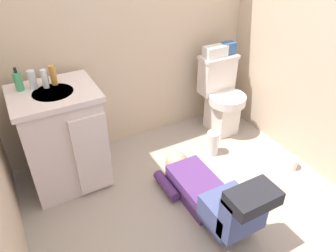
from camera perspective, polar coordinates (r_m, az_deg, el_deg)
The scene contains 14 objects.
ground_plane at distance 2.50m, azimuth 4.43°, elevation -14.56°, with size 2.80×3.15×0.04m, color #A19386.
wall_back at distance 2.74m, azimuth -7.73°, elevation 19.85°, with size 2.46×0.08×2.40m, color #C9B195.
toilet at distance 3.15m, azimuth 9.46°, elevation 5.30°, with size 0.36×0.46×0.75m.
vanity_cabinet at distance 2.56m, azimuth -18.24°, elevation -2.06°, with size 0.60×0.53×0.82m.
faucet at distance 2.47m, azimuth -20.93°, elevation 8.24°, with size 0.02×0.02×0.10m, color silver.
person_plumber at distance 2.34m, azimuth 7.85°, elevation -12.08°, with size 0.39×1.06×0.52m.
tissue_box at distance 3.01m, azimuth 8.48°, elevation 13.10°, with size 0.22×0.11×0.10m, color silver.
toiletry_bag at distance 3.10m, azimuth 10.80°, elevation 13.56°, with size 0.12×0.09×0.11m, color #33598C.
soap_dispenser at distance 2.43m, azimuth -25.27°, elevation 7.28°, with size 0.06×0.06×0.17m.
bottle_clear at distance 2.42m, azimuth -23.13°, elevation 7.65°, with size 0.05×0.05×0.13m, color silver.
bottle_white at distance 2.40m, azimuth -21.26°, elevation 7.90°, with size 0.04×0.04×0.14m, color white.
bottle_amber at distance 2.42m, azimuth -19.88°, elevation 8.54°, with size 0.04×0.04×0.14m, color #CD8732.
paper_towel_roll at distance 2.91m, azimuth 8.00°, elevation -3.05°, with size 0.11×0.11×0.23m, color white.
toilet_paper_roll at distance 2.97m, azimuth 21.20°, elevation -6.18°, with size 0.11×0.11×0.10m, color white.
Camera 1 is at (-0.96, -1.37, 1.84)m, focal length 34.01 mm.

